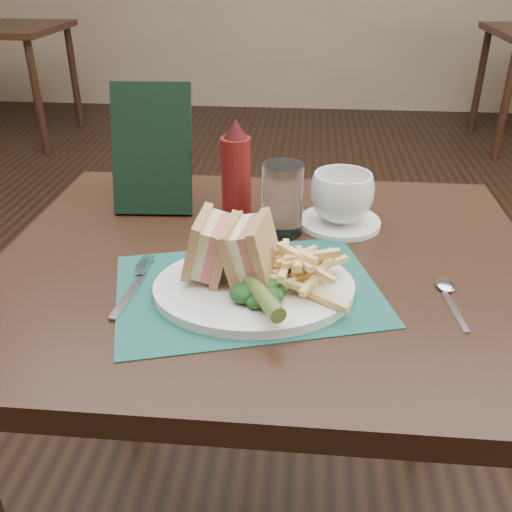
{
  "coord_description": "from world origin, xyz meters",
  "views": [
    {
      "loc": [
        0.06,
        -1.33,
        1.21
      ],
      "look_at": [
        -0.01,
        -0.58,
        0.8
      ],
      "focal_mm": 40.0,
      "sensor_mm": 36.0,
      "label": 1
    }
  ],
  "objects": [
    {
      "name": "spoon",
      "position": [
        0.28,
        -0.61,
        0.76
      ],
      "size": [
        0.05,
        0.15,
        0.01
      ],
      "primitive_type": null,
      "rotation": [
        0.0,
        0.0,
        0.11
      ],
      "color": "silver",
      "rests_on": "table_main"
    },
    {
      "name": "floor",
      "position": [
        0.0,
        0.0,
        0.0
      ],
      "size": [
        7.0,
        7.0,
        0.0
      ],
      "primitive_type": "plane",
      "color": "black",
      "rests_on": "ground"
    },
    {
      "name": "plate",
      "position": [
        -0.01,
        -0.61,
        0.76
      ],
      "size": [
        0.33,
        0.28,
        0.01
      ],
      "primitive_type": null,
      "rotation": [
        0.0,
        0.0,
        0.13
      ],
      "color": "white",
      "rests_on": "placemat"
    },
    {
      "name": "table_bg_left",
      "position": [
        -2.04,
        2.49,
        0.38
      ],
      "size": [
        0.9,
        0.75,
        0.75
      ],
      "primitive_type": null,
      "color": "black",
      "rests_on": "ground"
    },
    {
      "name": "sandwich_half_a",
      "position": [
        -0.1,
        -0.59,
        0.82
      ],
      "size": [
        0.08,
        0.1,
        0.1
      ],
      "primitive_type": null,
      "rotation": [
        0.0,
        0.24,
        -0.04
      ],
      "color": "tan",
      "rests_on": "plate"
    },
    {
      "name": "check_presenter",
      "position": [
        -0.23,
        -0.31,
        0.87
      ],
      "size": [
        0.16,
        0.1,
        0.24
      ],
      "primitive_type": "cube",
      "rotation": [
        -0.31,
        0.0,
        0.06
      ],
      "color": "black",
      "rests_on": "table_main"
    },
    {
      "name": "placemat",
      "position": [
        -0.02,
        -0.6,
        0.75
      ],
      "size": [
        0.45,
        0.38,
        0.0
      ],
      "primitive_type": "cube",
      "rotation": [
        0.0,
        0.0,
        0.28
      ],
      "color": "#19524A",
      "rests_on": "table_main"
    },
    {
      "name": "fork",
      "position": [
        -0.19,
        -0.61,
        0.76
      ],
      "size": [
        0.05,
        0.17,
        0.01
      ],
      "primitive_type": null,
      "rotation": [
        0.0,
        0.0,
        -0.09
      ],
      "color": "silver",
      "rests_on": "placemat"
    },
    {
      "name": "sandwich_half_b",
      "position": [
        -0.04,
        -0.59,
        0.82
      ],
      "size": [
        0.09,
        0.11,
        0.1
      ],
      "primitive_type": null,
      "rotation": [
        0.0,
        -0.24,
        -0.15
      ],
      "color": "tan",
      "rests_on": "plate"
    },
    {
      "name": "coffee_cup",
      "position": [
        0.13,
        -0.36,
        0.81
      ],
      "size": [
        0.13,
        0.13,
        0.09
      ],
      "primitive_type": "imported",
      "rotation": [
        0.0,
        0.0,
        0.19
      ],
      "color": "white",
      "rests_on": "saucer"
    },
    {
      "name": "kale_garnish",
      "position": [
        -0.01,
        -0.66,
        0.78
      ],
      "size": [
        0.11,
        0.08,
        0.03
      ],
      "primitive_type": null,
      "color": "#153C19",
      "rests_on": "plate"
    },
    {
      "name": "saucer",
      "position": [
        0.13,
        -0.36,
        0.76
      ],
      "size": [
        0.17,
        0.17,
        0.01
      ],
      "primitive_type": "cylinder",
      "rotation": [
        0.0,
        0.0,
        0.18
      ],
      "color": "white",
      "rests_on": "table_main"
    },
    {
      "name": "pickle_spear",
      "position": [
        0.01,
        -0.67,
        0.79
      ],
      "size": [
        0.08,
        0.12,
        0.03
      ],
      "primitive_type": "cylinder",
      "rotation": [
        1.54,
        0.0,
        0.47
      ],
      "color": "#476426",
      "rests_on": "plate"
    },
    {
      "name": "drinking_glass",
      "position": [
        0.02,
        -0.4,
        0.81
      ],
      "size": [
        0.09,
        0.09,
        0.13
      ],
      "primitive_type": "cylinder",
      "rotation": [
        0.0,
        0.0,
        0.21
      ],
      "color": "white",
      "rests_on": "table_main"
    },
    {
      "name": "fries_pile",
      "position": [
        0.06,
        -0.6,
        0.8
      ],
      "size": [
        0.18,
        0.2,
        0.06
      ],
      "primitive_type": null,
      "color": "#F3CC79",
      "rests_on": "plate"
    },
    {
      "name": "wall_back",
      "position": [
        0.0,
        3.5,
        0.0
      ],
      "size": [
        6.0,
        0.0,
        6.0
      ],
      "primitive_type": "plane",
      "rotation": [
        1.57,
        0.0,
        0.0
      ],
      "color": "tan",
      "rests_on": "ground"
    },
    {
      "name": "ketchup_bottle",
      "position": [
        -0.07,
        -0.32,
        0.84
      ],
      "size": [
        0.06,
        0.06,
        0.19
      ],
      "primitive_type": null,
      "rotation": [
        0.0,
        0.0,
        -0.03
      ],
      "color": "maroon",
      "rests_on": "table_main"
    },
    {
      "name": "table_main",
      "position": [
        0.0,
        -0.5,
        0.38
      ],
      "size": [
        0.9,
        0.75,
        0.75
      ],
      "primitive_type": null,
      "color": "black",
      "rests_on": "ground"
    }
  ]
}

